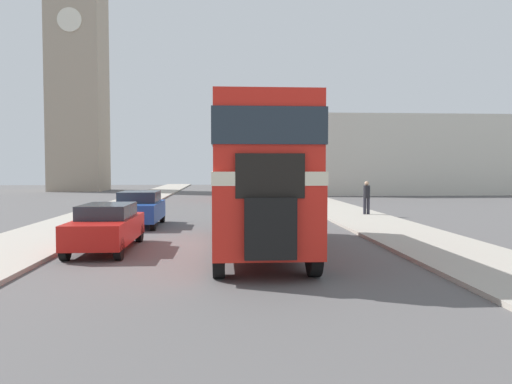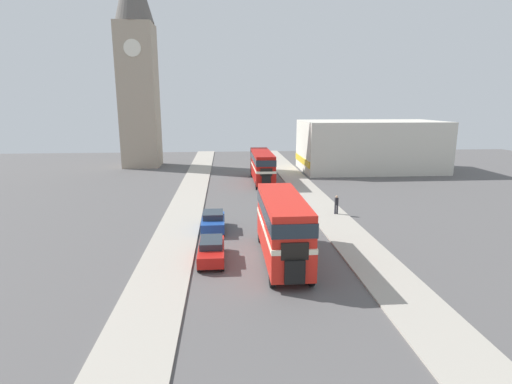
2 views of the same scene
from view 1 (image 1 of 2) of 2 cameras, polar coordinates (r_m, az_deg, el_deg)
ground_plane at (r=16.81m, az=-3.25°, el=-6.05°), size 120.00×120.00×0.00m
sidewalk_right at (r=18.16m, az=18.67°, el=-5.34°), size 3.50×120.00×0.12m
sidewalk_left at (r=18.04m, az=-25.33°, el=-5.51°), size 3.50×120.00×0.12m
double_decker_bus at (r=15.42m, az=0.01°, el=2.75°), size 2.55×9.48×4.33m
bus_distant at (r=42.28m, az=-0.83°, el=2.54°), size 2.42×11.05×4.02m
car_parked_near at (r=16.30m, az=-16.71°, el=-3.78°), size 1.67×4.34×1.44m
car_parked_mid at (r=22.60m, az=-13.20°, el=-1.84°), size 1.84×4.01×1.53m
pedestrian_walking at (r=27.05m, az=12.52°, el=-0.40°), size 0.35×0.35×1.75m
church_tower at (r=61.42m, az=-19.73°, el=16.05°), size 5.94×5.94×32.98m
shop_building_block at (r=54.16m, az=17.44°, el=3.93°), size 20.95×11.40×7.58m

